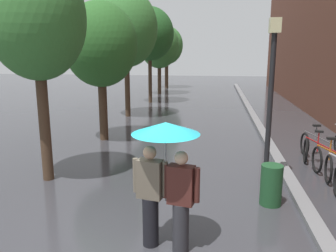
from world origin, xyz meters
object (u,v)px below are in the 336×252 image
object	(u,v)px
street_tree_0	(36,19)
street_lamp_post	(271,89)
street_tree_5	(166,46)
parked_bicycle_4	(322,143)
street_tree_2	(126,29)
parked_bicycle_3	(325,151)
litter_bin	(271,185)
street_tree_3	(150,34)
couple_under_umbrella	(165,169)
street_tree_1	(101,45)
street_tree_4	(159,45)

from	to	relation	value
street_tree_0	street_lamp_post	world-z (taller)	street_tree_0
street_tree_5	parked_bicycle_4	world-z (taller)	street_tree_5
street_tree_0	street_tree_2	world-z (taller)	street_tree_2
street_tree_5	parked_bicycle_3	xyz separation A→B (m)	(7.30, -19.63, -3.19)
street_tree_0	litter_bin	bearing A→B (deg)	-7.72
street_tree_3	couple_under_umbrella	bearing A→B (deg)	-78.29
street_tree_3	parked_bicycle_4	distance (m)	12.96
street_tree_1	parked_bicycle_3	bearing A→B (deg)	-14.45
street_tree_0	couple_under_umbrella	distance (m)	4.87
street_tree_1	parked_bicycle_4	xyz separation A→B (m)	(7.16, -0.95, -2.93)
couple_under_umbrella	street_tree_0	bearing A→B (deg)	142.11
street_tree_5	litter_bin	bearing A→B (deg)	-76.49
street_tree_1	street_tree_5	bearing A→B (deg)	90.96
street_tree_1	couple_under_umbrella	world-z (taller)	street_tree_1
street_tree_2	street_lamp_post	distance (m)	9.88
street_lamp_post	street_tree_1	bearing A→B (deg)	145.78
street_tree_0	street_tree_4	bearing A→B (deg)	90.25
street_tree_0	street_tree_4	distance (m)	17.42
street_tree_0	parked_bicycle_3	size ratio (longest dim) A/B	4.49
street_tree_1	street_tree_3	bearing A→B (deg)	90.39
street_tree_2	street_tree_4	distance (m)	8.95
street_tree_1	street_lamp_post	size ratio (longest dim) A/B	1.25
street_tree_2	couple_under_umbrella	world-z (taller)	street_tree_2
street_tree_2	couple_under_umbrella	bearing A→B (deg)	-72.55
parked_bicycle_3	couple_under_umbrella	size ratio (longest dim) A/B	0.56
street_tree_0	litter_bin	world-z (taller)	street_tree_0
street_tree_3	couple_under_umbrella	world-z (taller)	street_tree_3
parked_bicycle_3	street_lamp_post	size ratio (longest dim) A/B	0.31
street_tree_5	parked_bicycle_4	size ratio (longest dim) A/B	4.57
street_tree_1	couple_under_umbrella	distance (m)	7.54
street_tree_1	parked_bicycle_3	world-z (taller)	street_tree_1
street_tree_2	street_lamp_post	bearing A→B (deg)	-55.83
street_tree_2	parked_bicycle_4	size ratio (longest dim) A/B	5.23
street_tree_3	street_tree_1	bearing A→B (deg)	-89.61
street_tree_4	street_lamp_post	world-z (taller)	street_tree_4
street_lamp_post	parked_bicycle_4	bearing A→B (deg)	52.00
street_tree_4	parked_bicycle_4	size ratio (longest dim) A/B	4.57
street_tree_3	street_lamp_post	world-z (taller)	street_tree_3
street_tree_3	street_tree_5	world-z (taller)	street_tree_3
street_tree_1	street_tree_4	size ratio (longest dim) A/B	0.92
street_tree_3	street_tree_5	size ratio (longest dim) A/B	1.10
street_tree_2	street_tree_4	xyz separation A→B (m)	(0.09, 8.93, -0.61)
parked_bicycle_4	couple_under_umbrella	world-z (taller)	couple_under_umbrella
parked_bicycle_3	street_tree_1	bearing A→B (deg)	165.55
street_tree_5	couple_under_umbrella	distance (m)	24.72
parked_bicycle_3	street_lamp_post	xyz separation A→B (m)	(-1.84, -1.71, 1.88)
parked_bicycle_3	street_tree_5	bearing A→B (deg)	110.40
street_tree_0	street_tree_3	world-z (taller)	street_tree_3
litter_bin	street_lamp_post	bearing A→B (deg)	87.35
street_tree_1	parked_bicycle_4	size ratio (longest dim) A/B	4.21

